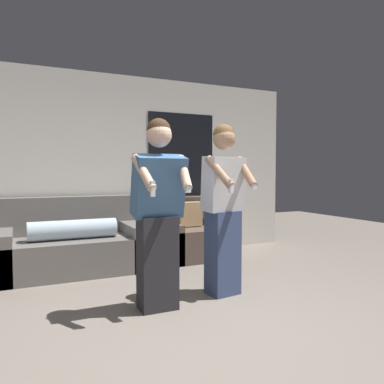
# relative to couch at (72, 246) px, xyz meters

# --- Properties ---
(ground_plane) EXTENTS (14.00, 14.00, 0.00)m
(ground_plane) POSITION_rel_couch_xyz_m (0.65, -2.48, -0.32)
(ground_plane) COLOR slate
(wall_back) EXTENTS (5.90, 0.07, 2.70)m
(wall_back) POSITION_rel_couch_xyz_m (0.67, 0.52, 1.03)
(wall_back) COLOR silver
(wall_back) RESTS_ON ground_plane
(couch) EXTENTS (1.92, 0.98, 0.94)m
(couch) POSITION_rel_couch_xyz_m (0.00, 0.00, 0.00)
(couch) COLOR slate
(couch) RESTS_ON ground_plane
(armchair) EXTENTS (0.95, 0.86, 0.89)m
(armchair) POSITION_rel_couch_xyz_m (1.71, 0.05, -0.01)
(armchair) COLOR brown
(armchair) RESTS_ON ground_plane
(person_left) EXTENTS (0.52, 0.50, 1.76)m
(person_left) POSITION_rel_couch_xyz_m (0.55, -1.77, 0.57)
(person_left) COLOR #28282D
(person_left) RESTS_ON ground_plane
(person_right) EXTENTS (0.48, 0.51, 1.77)m
(person_right) POSITION_rel_couch_xyz_m (1.32, -1.63, 0.59)
(person_right) COLOR #384770
(person_right) RESTS_ON ground_plane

